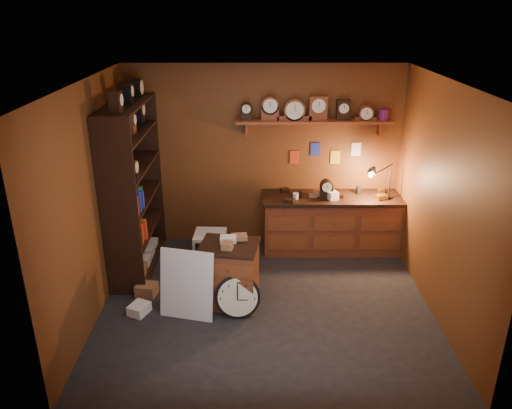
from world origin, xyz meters
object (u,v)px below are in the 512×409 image
object	(u,v)px
shelving_unit	(131,182)
workbench	(332,220)
big_round_clock	(238,297)
low_cabinet	(229,272)

from	to	relation	value
shelving_unit	workbench	distance (m)	2.95
shelving_unit	workbench	xyz separation A→B (m)	(2.80, 0.49, -0.78)
shelving_unit	big_round_clock	distance (m)	2.16
workbench	low_cabinet	bearing A→B (deg)	-135.23
shelving_unit	workbench	size ratio (longest dim) A/B	1.26
low_cabinet	big_round_clock	bearing A→B (deg)	-60.92
workbench	big_round_clock	size ratio (longest dim) A/B	3.84
workbench	big_round_clock	bearing A→B (deg)	-127.71
shelving_unit	big_round_clock	xyz separation A→B (m)	(1.45, -1.25, -0.99)
shelving_unit	low_cabinet	world-z (taller)	shelving_unit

